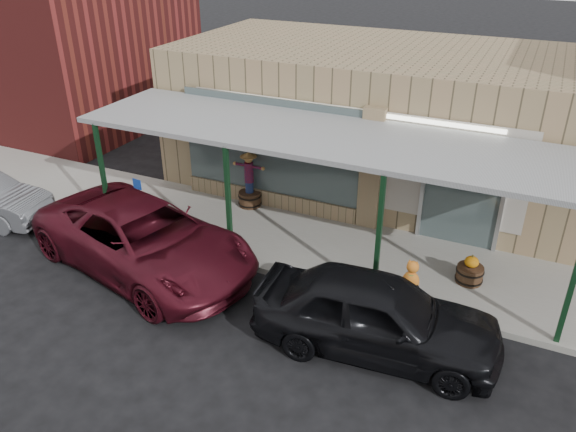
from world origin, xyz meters
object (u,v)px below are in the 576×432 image
at_px(handicap_sign, 139,196).
at_px(parked_sedan, 377,314).
at_px(barrel_scarecrow, 249,188).
at_px(barrel_pumpkin, 470,272).
at_px(car_maroon, 144,239).

distance_m(handicap_sign, parked_sedan, 7.33).
height_order(barrel_scarecrow, barrel_pumpkin, barrel_scarecrow).
xyz_separation_m(barrel_scarecrow, parked_sedan, (4.99, -4.16, 0.10)).
height_order(barrel_scarecrow, handicap_sign, barrel_scarecrow).
relative_size(barrel_pumpkin, parked_sedan, 0.15).
xyz_separation_m(barrel_scarecrow, barrel_pumpkin, (6.32, -1.30, -0.31)).
xyz_separation_m(handicap_sign, car_maroon, (1.29, -1.49, -0.19)).
distance_m(barrel_scarecrow, handicap_sign, 3.07).
distance_m(barrel_scarecrow, car_maroon, 3.82).
bearing_deg(parked_sedan, barrel_scarecrow, 45.43).
height_order(barrel_scarecrow, parked_sedan, barrel_scarecrow).
height_order(parked_sedan, car_maroon, car_maroon).
distance_m(barrel_pumpkin, parked_sedan, 3.18).
bearing_deg(parked_sedan, barrel_pumpkin, -29.66).
relative_size(handicap_sign, parked_sedan, 0.28).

